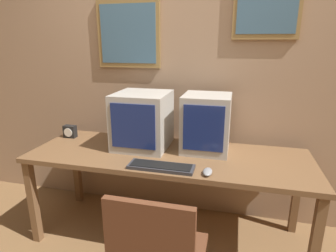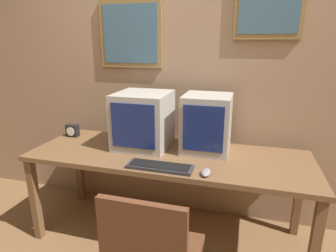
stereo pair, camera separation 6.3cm
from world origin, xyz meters
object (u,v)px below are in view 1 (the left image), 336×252
at_px(monitor_left, 143,120).
at_px(desk_clock, 70,131).
at_px(mouse_near_keyboard, 207,172).
at_px(monitor_right, 206,123).
at_px(keyboard_main, 161,167).

distance_m(monitor_left, desk_clock, 0.71).
bearing_deg(mouse_near_keyboard, monitor_right, 98.77).
height_order(monitor_right, desk_clock, monitor_right).
xyz_separation_m(monitor_left, desk_clock, (-0.69, 0.05, -0.16)).
distance_m(monitor_right, desk_clock, 1.20).
distance_m(keyboard_main, mouse_near_keyboard, 0.31).
bearing_deg(monitor_left, monitor_right, 4.05).
bearing_deg(mouse_near_keyboard, monitor_left, 145.70).
bearing_deg(monitor_left, desk_clock, 175.80).
relative_size(monitor_right, mouse_near_keyboard, 3.83).
height_order(keyboard_main, desk_clock, desk_clock).
distance_m(keyboard_main, desk_clock, 1.03).
xyz_separation_m(monitor_left, monitor_right, (0.49, 0.03, 0.00)).
relative_size(monitor_left, mouse_near_keyboard, 3.82).
relative_size(mouse_near_keyboard, desk_clock, 1.06).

